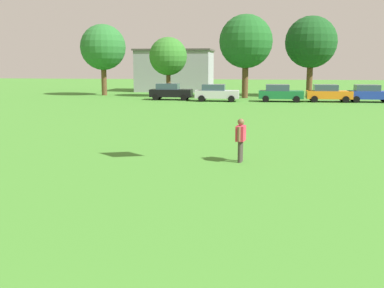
% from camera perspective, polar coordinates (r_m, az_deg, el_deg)
% --- Properties ---
extents(ground_plane, '(160.00, 160.00, 0.00)m').
position_cam_1_polar(ground_plane, '(32.60, 4.90, 3.44)').
color(ground_plane, '#42842D').
extents(adult_bystander, '(0.38, 0.78, 1.65)m').
position_cam_1_polar(adult_bystander, '(17.26, 6.06, 0.95)').
color(adult_bystander, '#3F3833').
rests_on(adult_bystander, ground).
extents(parked_car_black_0, '(4.30, 2.02, 1.68)m').
position_cam_1_polar(parked_car_black_0, '(47.71, -2.70, 6.53)').
color(parked_car_black_0, black).
rests_on(parked_car_black_0, ground).
extents(parked_car_silver_1, '(4.30, 2.02, 1.68)m').
position_cam_1_polar(parked_car_silver_1, '(45.89, 3.04, 6.39)').
color(parked_car_silver_1, silver).
rests_on(parked_car_silver_1, ground).
extents(parked_car_green_2, '(4.30, 2.02, 1.68)m').
position_cam_1_polar(parked_car_green_2, '(46.10, 10.86, 6.25)').
color(parked_car_green_2, '#196B38').
rests_on(parked_car_green_2, ground).
extents(parked_car_orange_3, '(4.30, 2.02, 1.68)m').
position_cam_1_polar(parked_car_orange_3, '(46.94, 16.55, 6.08)').
color(parked_car_orange_3, orange).
rests_on(parked_car_orange_3, ground).
extents(parked_car_blue_4, '(4.30, 2.02, 1.68)m').
position_cam_1_polar(parked_car_blue_4, '(47.86, 21.19, 5.89)').
color(parked_car_blue_4, '#1E38AD').
rests_on(parked_car_blue_4, ground).
extents(tree_far_left, '(5.30, 5.30, 8.26)m').
position_cam_1_polar(tree_far_left, '(55.82, -11.00, 11.69)').
color(tree_far_left, brown).
rests_on(tree_far_left, ground).
extents(tree_left, '(4.27, 4.27, 6.66)m').
position_cam_1_polar(tree_left, '(52.65, -2.98, 10.80)').
color(tree_left, brown).
rests_on(tree_left, ground).
extents(tree_right, '(5.73, 5.73, 8.93)m').
position_cam_1_polar(tree_right, '(50.74, 6.70, 12.51)').
color(tree_right, brown).
rests_on(tree_right, ground).
extents(tree_far_right, '(5.75, 5.75, 8.95)m').
position_cam_1_polar(tree_far_right, '(54.00, 14.57, 12.13)').
color(tree_far_right, brown).
rests_on(tree_far_right, ground).
extents(house_left, '(10.24, 7.36, 5.62)m').
position_cam_1_polar(house_left, '(63.50, -2.10, 9.14)').
color(house_left, '#9999A3').
rests_on(house_left, ground).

